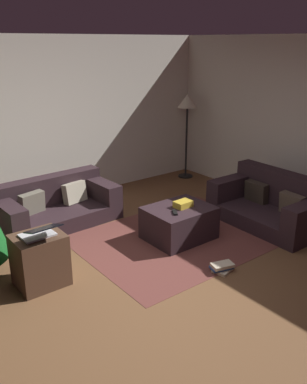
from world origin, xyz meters
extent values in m
plane|color=brown|center=(0.00, 0.00, 0.00)|extent=(6.40, 6.40, 0.00)
cube|color=silver|center=(0.00, 3.14, 1.30)|extent=(6.40, 0.12, 2.60)
cube|color=#2D1E23|center=(-0.21, 2.15, 0.11)|extent=(1.72, 0.91, 0.22)
cube|color=#2D1E23|center=(-0.23, 2.45, 0.43)|extent=(1.70, 0.31, 0.42)
cube|color=#2D1E23|center=(0.51, 2.18, 0.36)|extent=(0.27, 0.85, 0.28)
cube|color=#2D1E23|center=(-0.94, 2.12, 0.36)|extent=(0.27, 0.85, 0.28)
cube|color=#BCB299|center=(0.12, 2.27, 0.37)|extent=(0.38, 0.23, 0.31)
cube|color=#716B5B|center=(-0.56, 2.24, 0.37)|extent=(0.38, 0.22, 0.31)
cube|color=#2D1E23|center=(2.15, 0.31, 0.11)|extent=(0.93, 1.61, 0.22)
cube|color=#2D1E23|center=(2.48, 0.30, 0.47)|extent=(0.28, 1.59, 0.50)
cube|color=#2D1E23|center=(2.17, 0.98, 0.38)|extent=(0.90, 0.26, 0.32)
cube|color=brown|center=(2.27, -0.01, 0.37)|extent=(0.17, 0.37, 0.31)
cube|color=#372D24|center=(2.29, 0.62, 0.37)|extent=(0.15, 0.36, 0.31)
cube|color=#2D1E23|center=(0.85, 0.74, 0.22)|extent=(0.85, 0.68, 0.44)
cube|color=gold|center=(0.91, 0.72, 0.48)|extent=(0.24, 0.17, 0.08)
cube|color=black|center=(0.68, 0.63, 0.45)|extent=(0.13, 0.16, 0.02)
cube|color=#4C3323|center=(-1.07, 0.80, 0.29)|extent=(0.52, 0.44, 0.58)
cube|color=silver|center=(-1.07, 0.80, 0.59)|extent=(0.35, 0.27, 0.02)
cube|color=black|center=(-1.06, 0.63, 0.72)|extent=(0.35, 0.26, 0.09)
cube|color=beige|center=(0.69, -0.23, 0.02)|extent=(0.29, 0.23, 0.03)
cube|color=#2D5193|center=(0.67, -0.21, 0.05)|extent=(0.28, 0.21, 0.03)
cube|color=beige|center=(0.68, -0.23, 0.08)|extent=(0.28, 0.21, 0.04)
cylinder|color=black|center=(2.74, 2.70, 0.01)|extent=(0.28, 0.28, 0.02)
cylinder|color=black|center=(2.74, 2.70, 0.67)|extent=(0.04, 0.04, 1.34)
cone|color=beige|center=(2.74, 2.70, 1.46)|extent=(0.36, 0.36, 0.24)
cube|color=brown|center=(0.85, 0.74, 0.00)|extent=(2.60, 2.00, 0.01)
camera|label=1|loc=(-2.53, -3.07, 2.50)|focal=39.11mm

